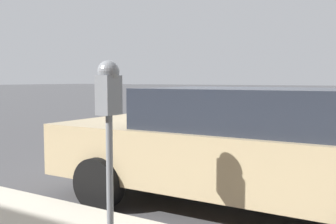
{
  "coord_description": "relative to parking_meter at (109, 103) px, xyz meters",
  "views": [
    {
      "loc": [
        -5.35,
        -2.38,
        1.57
      ],
      "look_at": [
        -2.21,
        -0.44,
        1.26
      ],
      "focal_mm": 42.0,
      "sensor_mm": 36.0,
      "label": 1
    }
  ],
  "objects": [
    {
      "name": "car_tan",
      "position": [
        1.85,
        -0.61,
        -0.58
      ],
      "size": [
        2.11,
        4.92,
        1.47
      ],
      "rotation": [
        0.0,
        0.0,
        0.01
      ],
      "color": "tan",
      "rests_on": "ground_plane"
    },
    {
      "name": "parking_meter",
      "position": [
        0.0,
        0.0,
        0.0
      ],
      "size": [
        0.21,
        0.19,
        1.56
      ],
      "color": "gray",
      "rests_on": "sidewalk"
    },
    {
      "name": "ground_plane",
      "position": [
        2.75,
        0.18,
        -1.37
      ],
      "size": [
        220.0,
        220.0,
        0.0
      ],
      "primitive_type": "plane",
      "color": "#424244"
    }
  ]
}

